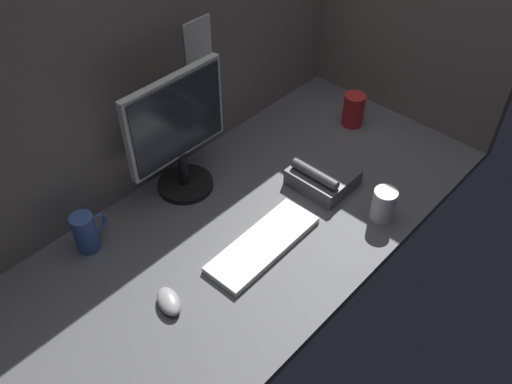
{
  "coord_description": "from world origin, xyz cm",
  "views": [
    {
      "loc": [
        -76.06,
        -79.66,
        118.92
      ],
      "look_at": [
        1.0,
        0.0,
        14.0
      ],
      "focal_mm": 37.7,
      "sensor_mm": 36.0,
      "label": 1
    }
  ],
  "objects_px": {
    "mug_ceramic_blue": "(86,232)",
    "desk_phone": "(322,177)",
    "monitor": "(178,132)",
    "mug_red_plastic": "(354,110)",
    "mug_ceramic_white": "(383,205)",
    "mouse": "(169,301)",
    "keyboard": "(263,244)"
  },
  "relations": [
    {
      "from": "monitor",
      "to": "keyboard",
      "type": "xyz_separation_m",
      "value": [
        -0.02,
        -0.37,
        -0.21
      ]
    },
    {
      "from": "mouse",
      "to": "mug_ceramic_blue",
      "type": "distance_m",
      "value": 0.33
    },
    {
      "from": "monitor",
      "to": "desk_phone",
      "type": "distance_m",
      "value": 0.48
    },
    {
      "from": "mouse",
      "to": "mug_ceramic_blue",
      "type": "relative_size",
      "value": 0.77
    },
    {
      "from": "mug_ceramic_white",
      "to": "monitor",
      "type": "bearing_deg",
      "value": 119.7
    },
    {
      "from": "monitor",
      "to": "mug_red_plastic",
      "type": "distance_m",
      "value": 0.7
    },
    {
      "from": "keyboard",
      "to": "monitor",
      "type": "bearing_deg",
      "value": 85.66
    },
    {
      "from": "mug_ceramic_white",
      "to": "desk_phone",
      "type": "distance_m",
      "value": 0.23
    },
    {
      "from": "mug_red_plastic",
      "to": "mug_ceramic_blue",
      "type": "bearing_deg",
      "value": 168.61
    },
    {
      "from": "mouse",
      "to": "desk_phone",
      "type": "bearing_deg",
      "value": 18.96
    },
    {
      "from": "monitor",
      "to": "mug_ceramic_white",
      "type": "bearing_deg",
      "value": -60.3
    },
    {
      "from": "monitor",
      "to": "mug_red_plastic",
      "type": "height_order",
      "value": "monitor"
    },
    {
      "from": "mug_red_plastic",
      "to": "desk_phone",
      "type": "xyz_separation_m",
      "value": [
        -0.34,
        -0.12,
        -0.03
      ]
    },
    {
      "from": "mug_red_plastic",
      "to": "mouse",
      "type": "bearing_deg",
      "value": -173.08
    },
    {
      "from": "monitor",
      "to": "desk_phone",
      "type": "height_order",
      "value": "monitor"
    },
    {
      "from": "mouse",
      "to": "mug_red_plastic",
      "type": "height_order",
      "value": "mug_red_plastic"
    },
    {
      "from": "mug_red_plastic",
      "to": "desk_phone",
      "type": "bearing_deg",
      "value": -160.16
    },
    {
      "from": "keyboard",
      "to": "mug_ceramic_white",
      "type": "distance_m",
      "value": 0.38
    },
    {
      "from": "mouse",
      "to": "keyboard",
      "type": "bearing_deg",
      "value": 11.48
    },
    {
      "from": "mug_ceramic_blue",
      "to": "mug_ceramic_white",
      "type": "height_order",
      "value": "mug_ceramic_blue"
    },
    {
      "from": "mug_red_plastic",
      "to": "desk_phone",
      "type": "distance_m",
      "value": 0.36
    },
    {
      "from": "monitor",
      "to": "mug_red_plastic",
      "type": "bearing_deg",
      "value": -17.24
    },
    {
      "from": "monitor",
      "to": "mug_ceramic_white",
      "type": "xyz_separation_m",
      "value": [
        0.31,
        -0.55,
        -0.16
      ]
    },
    {
      "from": "mug_ceramic_white",
      "to": "mouse",
      "type": "bearing_deg",
      "value": 160.67
    },
    {
      "from": "mug_ceramic_blue",
      "to": "desk_phone",
      "type": "bearing_deg",
      "value": -26.03
    },
    {
      "from": "keyboard",
      "to": "desk_phone",
      "type": "height_order",
      "value": "desk_phone"
    },
    {
      "from": "keyboard",
      "to": "mouse",
      "type": "distance_m",
      "value": 0.32
    },
    {
      "from": "desk_phone",
      "to": "monitor",
      "type": "bearing_deg",
      "value": 133.49
    },
    {
      "from": "keyboard",
      "to": "mug_ceramic_white",
      "type": "xyz_separation_m",
      "value": [
        0.33,
        -0.19,
        0.04
      ]
    },
    {
      "from": "monitor",
      "to": "keyboard",
      "type": "distance_m",
      "value": 0.42
    },
    {
      "from": "mug_ceramic_blue",
      "to": "mug_red_plastic",
      "type": "bearing_deg",
      "value": -11.39
    },
    {
      "from": "desk_phone",
      "to": "mouse",
      "type": "bearing_deg",
      "value": 179.71
    }
  ]
}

